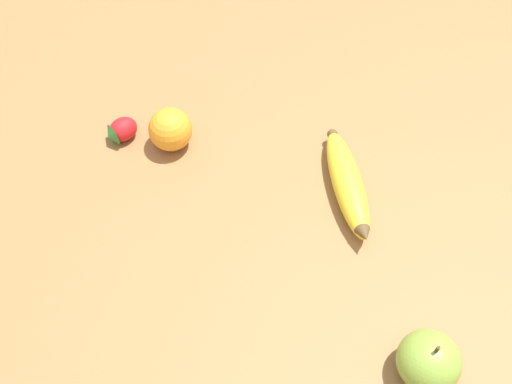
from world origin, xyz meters
The scene contains 5 objects.
ground_plane centered at (0.00, 0.00, 0.00)m, with size 3.00×3.00×0.00m, color olive.
banana centered at (0.10, 0.16, 0.02)m, with size 0.10×0.21×0.04m.
orange centered at (-0.18, 0.22, 0.03)m, with size 0.07×0.07×0.07m.
strawberry centered at (-0.26, 0.22, 0.02)m, with size 0.06×0.06×0.04m.
apple centered at (0.21, -0.10, 0.04)m, with size 0.08×0.08×0.08m.
Camera 1 is at (0.04, -0.36, 0.75)m, focal length 42.00 mm.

